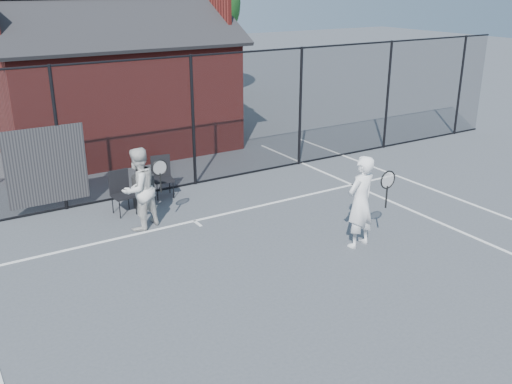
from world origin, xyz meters
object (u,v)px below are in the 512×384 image
player_back (139,189)px  chair_left (123,194)px  player_front (361,202)px  waste_bin (144,191)px  clubhouse (114,92)px  chair_right (163,178)px

player_back → chair_left: bearing=92.4°
player_front → waste_bin: bearing=124.0°
clubhouse → waste_bin: (-1.05, -4.72, -1.27)m
chair_left → waste_bin: size_ratio=1.30×
clubhouse → chair_left: clubhouse is taller
chair_left → waste_bin: bearing=14.4°
player_front → chair_right: 4.64m
chair_right → clubhouse: bearing=93.9°
player_back → chair_left: size_ratio=1.82×
player_front → chair_right: bearing=115.8°
clubhouse → chair_right: clubhouse is taller
clubhouse → waste_bin: bearing=-102.5°
player_front → chair_right: player_front is taller
clubhouse → chair_right: size_ratio=7.31×
player_back → waste_bin: size_ratio=2.36×
chair_left → waste_bin: (0.50, 0.18, -0.10)m
clubhouse → chair_left: (-1.55, -4.90, -1.17)m
player_back → waste_bin: bearing=65.8°
clubhouse → player_back: (-1.51, -5.75, -0.80)m
clubhouse → player_front: clubhouse is taller
waste_bin → chair_left: bearing=-160.4°
player_back → waste_bin: 1.22m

